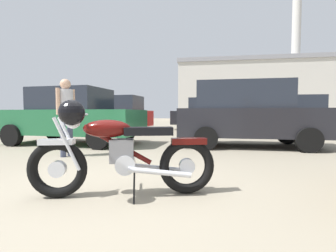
{
  "coord_description": "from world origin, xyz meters",
  "views": [
    {
      "loc": [
        1.39,
        -2.32,
        0.93
      ],
      "look_at": [
        0.43,
        1.43,
        0.72
      ],
      "focal_mm": 25.5,
      "sensor_mm": 36.0,
      "label": 1
    }
  ],
  "objects_px": {
    "pale_sedan_back": "(72,116)",
    "white_estate_far": "(293,115)",
    "bystander": "(66,109)",
    "silver_sedan_mid": "(247,114)",
    "blue_hatchback_right": "(209,113)",
    "vintage_motorcycle": "(119,153)",
    "dark_sedan_left": "(113,114)"
  },
  "relations": [
    {
      "from": "silver_sedan_mid",
      "to": "white_estate_far",
      "type": "bearing_deg",
      "value": 58.65
    },
    {
      "from": "dark_sedan_left",
      "to": "silver_sedan_mid",
      "type": "bearing_deg",
      "value": 147.08
    },
    {
      "from": "bystander",
      "to": "blue_hatchback_right",
      "type": "distance_m",
      "value": 9.37
    },
    {
      "from": "dark_sedan_left",
      "to": "silver_sedan_mid",
      "type": "xyz_separation_m",
      "value": [
        6.13,
        -3.97,
        0.0
      ]
    },
    {
      "from": "dark_sedan_left",
      "to": "white_estate_far",
      "type": "xyz_separation_m",
      "value": [
        8.3,
        0.25,
        -0.08
      ]
    },
    {
      "from": "white_estate_far",
      "to": "silver_sedan_mid",
      "type": "bearing_deg",
      "value": -123.83
    },
    {
      "from": "bystander",
      "to": "dark_sedan_left",
      "type": "bearing_deg",
      "value": -56.4
    },
    {
      "from": "bystander",
      "to": "blue_hatchback_right",
      "type": "height_order",
      "value": "blue_hatchback_right"
    },
    {
      "from": "vintage_motorcycle",
      "to": "silver_sedan_mid",
      "type": "relative_size",
      "value": 0.5
    },
    {
      "from": "vintage_motorcycle",
      "to": "pale_sedan_back",
      "type": "relative_size",
      "value": 0.47
    },
    {
      "from": "dark_sedan_left",
      "to": "white_estate_far",
      "type": "distance_m",
      "value": 8.3
    },
    {
      "from": "silver_sedan_mid",
      "to": "white_estate_far",
      "type": "relative_size",
      "value": 0.92
    },
    {
      "from": "dark_sedan_left",
      "to": "vintage_motorcycle",
      "type": "bearing_deg",
      "value": 117.59
    },
    {
      "from": "bystander",
      "to": "silver_sedan_mid",
      "type": "bearing_deg",
      "value": -132.13
    },
    {
      "from": "vintage_motorcycle",
      "to": "silver_sedan_mid",
      "type": "xyz_separation_m",
      "value": [
        1.68,
        4.56,
        0.43
      ]
    },
    {
      "from": "silver_sedan_mid",
      "to": "white_estate_far",
      "type": "height_order",
      "value": "silver_sedan_mid"
    },
    {
      "from": "pale_sedan_back",
      "to": "white_estate_far",
      "type": "relative_size",
      "value": 0.97
    },
    {
      "from": "bystander",
      "to": "vintage_motorcycle",
      "type": "bearing_deg",
      "value": 152.27
    },
    {
      "from": "silver_sedan_mid",
      "to": "pale_sedan_back",
      "type": "height_order",
      "value": "silver_sedan_mid"
    },
    {
      "from": "blue_hatchback_right",
      "to": "silver_sedan_mid",
      "type": "relative_size",
      "value": 0.98
    },
    {
      "from": "bystander",
      "to": "white_estate_far",
      "type": "distance_m",
      "value": 9.08
    },
    {
      "from": "vintage_motorcycle",
      "to": "blue_hatchback_right",
      "type": "xyz_separation_m",
      "value": [
        0.1,
        11.09,
        0.43
      ]
    },
    {
      "from": "bystander",
      "to": "pale_sedan_back",
      "type": "bearing_deg",
      "value": -42.45
    },
    {
      "from": "vintage_motorcycle",
      "to": "white_estate_far",
      "type": "xyz_separation_m",
      "value": [
        3.84,
        8.78,
        0.34
      ]
    },
    {
      "from": "pale_sedan_back",
      "to": "white_estate_far",
      "type": "bearing_deg",
      "value": -146.92
    },
    {
      "from": "bystander",
      "to": "silver_sedan_mid",
      "type": "relative_size",
      "value": 0.41
    },
    {
      "from": "dark_sedan_left",
      "to": "blue_hatchback_right",
      "type": "distance_m",
      "value": 5.23
    },
    {
      "from": "dark_sedan_left",
      "to": "pale_sedan_back",
      "type": "relative_size",
      "value": 0.92
    },
    {
      "from": "bystander",
      "to": "white_estate_far",
      "type": "xyz_separation_m",
      "value": [
        6.05,
        6.77,
        -0.18
      ]
    },
    {
      "from": "silver_sedan_mid",
      "to": "blue_hatchback_right",
      "type": "bearing_deg",
      "value": 99.35
    },
    {
      "from": "silver_sedan_mid",
      "to": "pale_sedan_back",
      "type": "relative_size",
      "value": 0.95
    },
    {
      "from": "bystander",
      "to": "white_estate_far",
      "type": "height_order",
      "value": "white_estate_far"
    }
  ]
}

